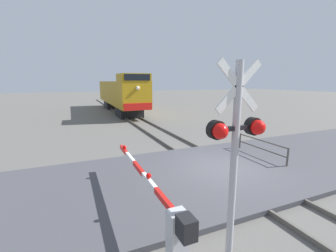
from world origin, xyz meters
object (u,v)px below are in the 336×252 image
object	(u,v)px
guard_railing	(261,146)
crossing_signal	(236,144)
crossing_gate	(164,212)
locomotive	(120,94)

from	to	relation	value
guard_railing	crossing_signal	bearing A→B (deg)	-140.02
crossing_signal	crossing_gate	size ratio (longest dim) A/B	0.72
guard_railing	locomotive	bearing A→B (deg)	97.40
locomotive	crossing_signal	distance (m)	24.28
crossing_signal	guard_railing	bearing A→B (deg)	39.98
crossing_signal	crossing_gate	xyz separation A→B (m)	(-1.04, 0.95, -1.67)
crossing_gate	guard_railing	bearing A→B (deg)	29.02
crossing_gate	locomotive	bearing A→B (deg)	80.53
locomotive	crossing_gate	world-z (taller)	locomotive
locomotive	crossing_signal	world-z (taller)	locomotive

